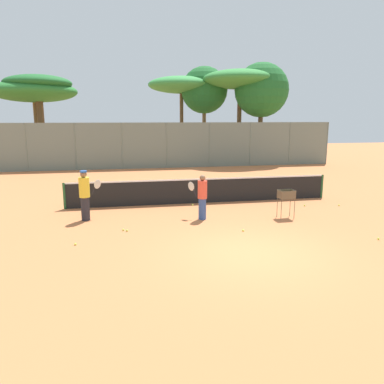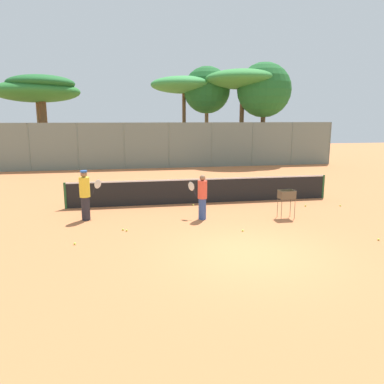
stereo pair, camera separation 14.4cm
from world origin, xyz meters
TOP-DOWN VIEW (x-y plane):
  - ground_plane at (0.00, 0.00)m, footprint 80.00×80.00m
  - tennis_net at (0.00, 6.24)m, footprint 11.38×0.10m
  - back_fence at (0.00, 17.95)m, footprint 25.58×0.08m
  - tree_0 at (3.76, 22.26)m, footprint 3.85×3.85m
  - tree_1 at (-9.19, 21.64)m, footprint 4.95×4.95m
  - tree_2 at (7.82, 19.76)m, footprint 4.25×4.25m
  - tree_3 at (-9.67, 22.27)m, footprint 6.50×6.50m
  - tree_4 at (6.28, 20.50)m, footprint 6.05×6.05m
  - tree_5 at (1.91, 22.76)m, footprint 5.55×5.55m
  - player_white_outfit at (-0.55, 3.68)m, footprint 0.64×0.74m
  - player_red_cap at (-4.67, 4.35)m, footprint 0.79×0.64m
  - ball_cart at (2.50, 3.29)m, footprint 0.56×0.41m
  - tennis_ball_0 at (-3.38, 2.78)m, footprint 0.07×0.07m
  - tennis_ball_1 at (4.08, 4.83)m, footprint 0.07×0.07m
  - tennis_ball_2 at (4.16, 0.37)m, footprint 0.07×0.07m
  - tennis_ball_3 at (-4.76, 1.62)m, footprint 0.07×0.07m
  - tennis_ball_4 at (5.52, 4.60)m, footprint 0.07×0.07m
  - tennis_ball_5 at (0.43, 1.96)m, footprint 0.07×0.07m
  - tennis_ball_6 at (-3.26, 2.67)m, footprint 0.07×0.07m
  - tennis_ball_7 at (-0.48, 5.81)m, footprint 0.07×0.07m

SIDE VIEW (x-z plane):
  - ground_plane at x=0.00m, z-range 0.00..0.00m
  - tennis_ball_0 at x=-3.38m, z-range 0.00..0.07m
  - tennis_ball_1 at x=4.08m, z-range 0.00..0.07m
  - tennis_ball_2 at x=4.16m, z-range 0.00..0.07m
  - tennis_ball_3 at x=-4.76m, z-range 0.00..0.07m
  - tennis_ball_4 at x=5.52m, z-range 0.00..0.07m
  - tennis_ball_5 at x=0.43m, z-range 0.00..0.07m
  - tennis_ball_6 at x=-3.26m, z-range 0.00..0.07m
  - tennis_ball_7 at x=-0.48m, z-range 0.00..0.07m
  - tennis_net at x=0.00m, z-range 0.02..1.09m
  - ball_cart at x=2.50m, z-range 0.28..1.31m
  - player_white_outfit at x=-0.55m, z-range 0.02..1.65m
  - player_red_cap at x=-4.67m, z-range 0.03..1.83m
  - back_fence at x=0.00m, z-range 0.00..3.27m
  - tree_3 at x=-9.67m, z-range 2.36..8.75m
  - tree_2 at x=7.82m, z-range 1.79..9.66m
  - tree_0 at x=3.76m, z-range 1.94..9.73m
  - tree_1 at x=-9.19m, z-range 2.60..9.36m
  - tree_5 at x=1.91m, z-range 2.76..9.74m
  - tree_4 at x=6.28m, z-range 2.87..10.23m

